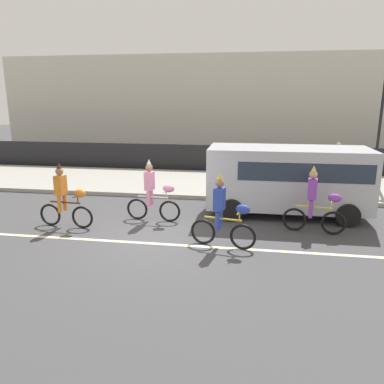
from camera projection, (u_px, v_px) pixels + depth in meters
name	position (u px, v px, depth m)	size (l,w,h in m)	color
ground_plane	(158.00, 237.00, 10.24)	(80.00, 80.00, 0.00)	#424244
road_centre_line	(153.00, 243.00, 9.76)	(36.00, 0.14, 0.01)	beige
sidewalk_curb	(194.00, 183.00, 16.45)	(60.00, 5.00, 0.15)	#9E9B93
fence_line	(203.00, 159.00, 19.07)	(40.00, 0.08, 1.40)	black
building_backdrop	(222.00, 106.00, 26.68)	(28.00, 8.00, 6.31)	beige
parade_cyclist_orange	(65.00, 199.00, 10.83)	(1.72, 0.50, 1.92)	black
parade_cyclist_pink	(153.00, 194.00, 11.41)	(1.72, 0.50, 1.92)	black
parade_cyclist_cobalt	(224.00, 215.00, 9.35)	(1.70, 0.54, 1.92)	black
parade_cyclist_purple	(315.00, 204.00, 10.37)	(1.71, 0.52, 1.92)	black
parked_van_silver	(290.00, 176.00, 11.95)	(5.00, 2.22, 2.18)	silver
street_lamp_post	(384.00, 91.00, 15.97)	(0.36, 0.36, 5.86)	black
pedestrian_onlooker	(337.00, 159.00, 16.90)	(0.32, 0.20, 1.62)	#33333D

